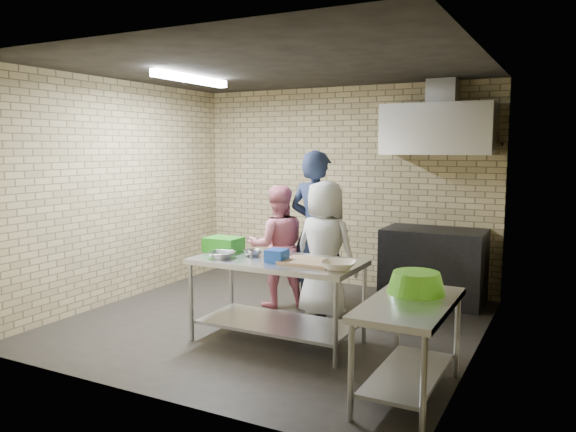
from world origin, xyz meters
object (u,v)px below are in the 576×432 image
object	(u,v)px
prep_table	(277,300)
woman_pink	(278,246)
green_crate	(223,244)
blue_tub	(277,256)
man_navy	(316,231)
woman_white	(325,249)
stove	(433,266)
bottle_red	(446,136)
side_counter	(409,349)
green_basin	(416,282)

from	to	relation	value
prep_table	woman_pink	xyz separation A→B (m)	(-0.59, 1.09, 0.32)
green_crate	blue_tub	world-z (taller)	green_crate
green_crate	man_navy	size ratio (longest dim) A/B	0.20
woman_white	green_crate	bearing A→B (deg)	54.45
stove	bottle_red	bearing A→B (deg)	78.23
blue_tub	side_counter	bearing A→B (deg)	-20.58
blue_tub	bottle_red	distance (m)	2.90
prep_table	stove	distance (m)	2.35
side_counter	woman_white	world-z (taller)	woman_white
bottle_red	side_counter	bearing A→B (deg)	-82.38
green_basin	man_navy	size ratio (longest dim) A/B	0.25
stove	woman_white	xyz separation A→B (m)	(-0.95, -1.15, 0.31)
side_counter	bottle_red	xyz separation A→B (m)	(-0.40, 2.99, 1.65)
prep_table	man_navy	xyz separation A→B (m)	(-0.13, 1.18, 0.52)
green_basin	woman_pink	bearing A→B (deg)	144.14
prep_table	woman_pink	bearing A→B (deg)	118.36
blue_tub	man_navy	size ratio (longest dim) A/B	0.10
green_crate	woman_white	bearing A→B (deg)	47.35
blue_tub	green_crate	bearing A→B (deg)	163.65
prep_table	side_counter	size ratio (longest dim) A/B	1.36
blue_tub	woman_pink	size ratio (longest dim) A/B	0.13
stove	man_navy	world-z (taller)	man_navy
side_counter	woman_white	bearing A→B (deg)	131.14
man_navy	green_crate	bearing A→B (deg)	68.01
side_counter	woman_white	distance (m)	2.16
bottle_red	woman_white	size ratio (longest dim) A/B	0.12
stove	blue_tub	xyz separation A→B (m)	(-0.97, -2.22, 0.42)
green_crate	woman_pink	world-z (taller)	woman_pink
prep_table	blue_tub	xyz separation A→B (m)	(0.05, -0.10, 0.47)
blue_tub	green_basin	bearing A→B (deg)	-11.45
stove	green_crate	size ratio (longest dim) A/B	3.31
prep_table	woman_pink	distance (m)	1.28
side_counter	green_crate	bearing A→B (deg)	160.86
woman_pink	side_counter	bearing A→B (deg)	106.20
stove	green_basin	distance (m)	2.57
stove	bottle_red	distance (m)	1.60
woman_white	side_counter	bearing A→B (deg)	138.24
blue_tub	woman_white	bearing A→B (deg)	88.55
green_crate	bottle_red	distance (m)	3.07
stove	blue_tub	bearing A→B (deg)	-113.69
stove	bottle_red	world-z (taller)	bottle_red
green_crate	side_counter	bearing A→B (deg)	-19.14
prep_table	green_crate	xyz separation A→B (m)	(-0.70, 0.12, 0.48)
side_counter	bottle_red	bearing A→B (deg)	97.62
bottle_red	woman_pink	xyz separation A→B (m)	(-1.66, -1.26, -1.31)
prep_table	side_counter	distance (m)	1.60
side_counter	green_crate	distance (m)	2.36
stove	man_navy	bearing A→B (deg)	-141.08
side_counter	green_basin	world-z (taller)	green_basin
blue_tub	woman_white	xyz separation A→B (m)	(0.03, 1.06, -0.11)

